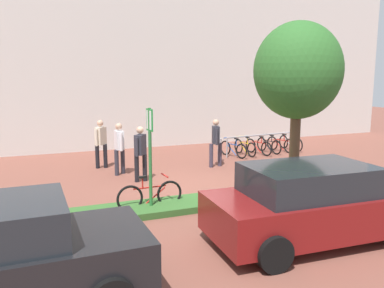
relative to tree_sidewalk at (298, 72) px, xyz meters
name	(u,v)px	position (x,y,z in m)	size (l,w,h in m)	color
ground_plane	(195,187)	(-2.26, 1.65, -3.35)	(60.00, 60.00, 0.00)	brown
building_facade	(130,36)	(-2.26, 9.26, 1.65)	(28.00, 1.20, 10.00)	silver
planter_strip	(208,201)	(-2.59, 0.01, -3.27)	(7.00, 1.10, 0.16)	#336028
tree_sidewalk	(298,72)	(0.00, 0.00, 0.00)	(2.34, 2.34, 4.66)	brown
parking_sign_post	(150,145)	(-4.09, 0.01, -1.71)	(0.08, 0.36, 2.50)	#2D7238
bike_at_sign	(150,195)	(-4.05, 0.21, -3.00)	(1.68, 0.42, 0.86)	black
bike_rack_cluster	(263,145)	(2.41, 5.39, -3.00)	(3.74, 1.92, 0.83)	#99999E
bollard_steel	(220,150)	(-0.07, 4.50, -2.90)	(0.16, 0.16, 0.90)	#ADADB2
person_suited_dark	(216,140)	(-0.55, 3.86, -2.37)	(0.52, 0.58, 1.72)	#383342
person_casual_tan	(119,145)	(-4.00, 4.00, -2.37)	(0.39, 0.61, 1.72)	#2D2D38
person_shirt_white	(101,141)	(-4.40, 5.19, -2.37)	(0.45, 0.47, 1.72)	black
person_suited_navy	(140,150)	(-3.58, 2.86, -2.37)	(0.44, 0.50, 1.72)	black
car_maroon_wagon	(314,204)	(-1.59, -2.84, -2.59)	(4.37, 2.17, 1.54)	maroon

